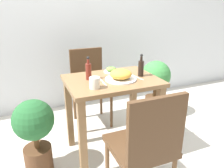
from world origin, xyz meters
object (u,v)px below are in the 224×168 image
at_px(chair_far, 89,82).
at_px(potted_plant_left, 35,130).
at_px(food_plate, 121,75).
at_px(sauce_bottle, 89,71).
at_px(chair_near, 146,144).
at_px(condiment_bottle, 141,68).
at_px(drink_cup, 95,83).
at_px(potted_plant_right, 155,83).
at_px(side_plate, 111,70).

height_order(chair_far, potted_plant_left, chair_far).
distance_m(food_plate, sauce_bottle, 0.29).
relative_size(chair_near, condiment_bottle, 4.33).
relative_size(chair_far, food_plate, 3.26).
distance_m(chair_near, sauce_bottle, 0.81).
relative_size(chair_far, drink_cup, 9.85).
bearing_deg(food_plate, potted_plant_right, 36.32).
bearing_deg(condiment_bottle, sauce_bottle, 169.27).
relative_size(sauce_bottle, potted_plant_right, 0.28).
xyz_separation_m(chair_near, side_plate, (0.09, 0.84, 0.28)).
bearing_deg(drink_cup, food_plate, 21.12).
bearing_deg(drink_cup, condiment_bottle, 15.54).
bearing_deg(potted_plant_left, chair_near, -43.33).
height_order(sauce_bottle, potted_plant_right, sauce_bottle).
bearing_deg(drink_cup, sauce_bottle, 84.98).
relative_size(food_plate, drink_cup, 3.02).
height_order(side_plate, drink_cup, drink_cup).
relative_size(chair_near, chair_far, 1.00).
relative_size(condiment_bottle, potted_plant_left, 0.31).
distance_m(food_plate, drink_cup, 0.30).
bearing_deg(side_plate, food_plate, -91.70).
distance_m(chair_far, side_plate, 0.58).
height_order(chair_far, food_plate, chair_far).
xyz_separation_m(chair_near, potted_plant_left, (-0.68, 0.64, -0.10)).
xyz_separation_m(drink_cup, condiment_bottle, (0.50, 0.14, 0.04)).
distance_m(chair_far, drink_cup, 0.92).
bearing_deg(sauce_bottle, potted_plant_left, -171.63).
relative_size(drink_cup, potted_plant_left, 0.14).
bearing_deg(side_plate, drink_cup, -129.10).
bearing_deg(side_plate, sauce_bottle, -155.19).
height_order(side_plate, condiment_bottle, condiment_bottle).
bearing_deg(condiment_bottle, potted_plant_right, 44.51).
relative_size(side_plate, condiment_bottle, 0.69).
bearing_deg(side_plate, chair_far, 99.18).
xyz_separation_m(chair_near, chair_far, (0.01, 1.34, 0.00)).
bearing_deg(chair_far, chair_near, -90.45).
relative_size(chair_near, potted_plant_left, 1.33).
height_order(chair_near, side_plate, chair_near).
bearing_deg(potted_plant_right, side_plate, -157.65).
height_order(food_plate, drink_cup, food_plate).
bearing_deg(food_plate, drink_cup, -158.88).
distance_m(chair_near, food_plate, 0.67).
bearing_deg(condiment_bottle, potted_plant_left, 179.09).
bearing_deg(condiment_bottle, chair_near, -115.69).
relative_size(condiment_bottle, potted_plant_right, 0.28).
bearing_deg(drink_cup, chair_far, 76.42).
bearing_deg(food_plate, potted_plant_left, 176.54).
distance_m(chair_far, potted_plant_right, 0.84).
bearing_deg(potted_plant_right, drink_cup, -147.38).
height_order(chair_far, potted_plant_right, chair_far).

